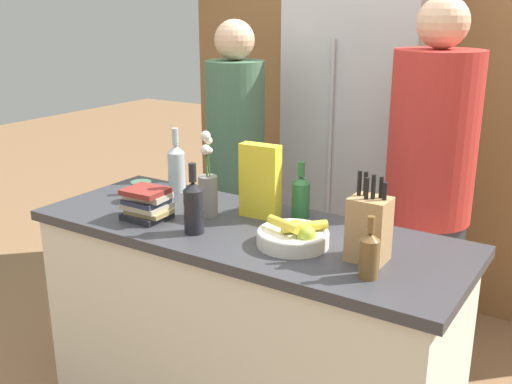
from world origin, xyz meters
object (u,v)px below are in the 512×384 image
flower_vase (208,188)px  book_stack (147,204)px  refrigerator (363,151)px  bottle_oil (176,167)px  bottle_vinegar (194,206)px  bottle_wine (369,254)px  cereal_box (260,181)px  coffee_mug (142,191)px  person_at_sink (236,165)px  fruit_bowl (294,236)px  knife_block (369,228)px  person_in_blue (428,187)px  bottle_water (301,196)px

flower_vase → book_stack: flower_vase is taller
refrigerator → bottle_oil: bearing=-112.1°
refrigerator → bottle_oil: refrigerator is taller
bottle_vinegar → bottle_wine: 0.70m
cereal_box → bottle_oil: bearing=170.2°
refrigerator → coffee_mug: size_ratio=16.08×
book_stack → cereal_box: bearing=35.6°
flower_vase → bottle_wine: (0.77, -0.19, -0.04)m
bottle_wine → refrigerator: bearing=113.7°
refrigerator → bottle_oil: (-0.44, -1.09, 0.09)m
cereal_box → person_at_sink: person_at_sink is taller
refrigerator → person_at_sink: refrigerator is taller
book_stack → bottle_vinegar: 0.26m
fruit_bowl → coffee_mug: (-0.81, 0.09, 0.01)m
knife_block → person_in_blue: size_ratio=0.17×
flower_vase → coffee_mug: flower_vase is taller
fruit_bowl → person_at_sink: (-0.75, 0.73, -0.01)m
coffee_mug → bottle_oil: size_ratio=0.41×
fruit_bowl → bottle_wine: bearing=-17.7°
fruit_bowl → bottle_oil: 0.82m
refrigerator → fruit_bowl: size_ratio=7.53×
flower_vase → bottle_water: flower_vase is taller
coffee_mug → person_in_blue: person_in_blue is taller
refrigerator → book_stack: size_ratio=10.44×
cereal_box → person_in_blue: bearing=46.7°
refrigerator → fruit_bowl: (0.32, -1.37, 0.01)m
refrigerator → book_stack: (-0.30, -1.44, 0.03)m
bottle_water → person_at_sink: 0.78m
flower_vase → bottle_vinegar: size_ratio=1.30×
knife_block → person_in_blue: (-0.02, 0.71, -0.04)m
refrigerator → cereal_box: refrigerator is taller
refrigerator → fruit_bowl: 1.41m
refrigerator → flower_vase: 1.29m
flower_vase → person_in_blue: person_in_blue is taller
book_stack → person_at_sink: (-0.12, 0.80, -0.04)m
refrigerator → knife_block: bearing=-66.3°
bottle_water → person_in_blue: 0.59m
fruit_bowl → cereal_box: bearing=144.0°
bottle_oil → person_at_sink: size_ratio=0.17×
bottle_oil → bottle_vinegar: bottle_oil is taller
knife_block → cereal_box: bearing=162.4°
refrigerator → person_in_blue: bearing=-48.1°
knife_block → cereal_box: knife_block is taller
fruit_bowl → cereal_box: 0.34m
bottle_oil → bottle_wine: bearing=-19.3°
flower_vase → bottle_wine: flower_vase is taller
flower_vase → coffee_mug: (-0.37, 0.00, -0.07)m
flower_vase → coffee_mug: 0.37m
person_at_sink → flower_vase: bearing=-52.7°
refrigerator → flower_vase: refrigerator is taller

